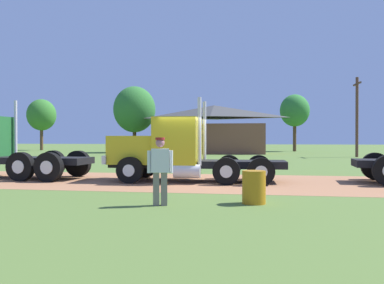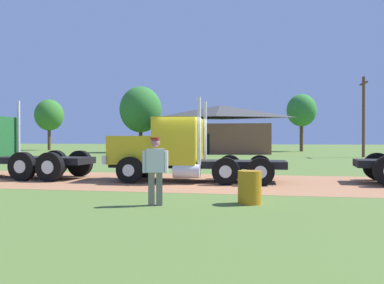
# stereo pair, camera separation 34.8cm
# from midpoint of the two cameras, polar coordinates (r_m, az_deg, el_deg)

# --- Properties ---
(ground_plane) EXTENTS (200.00, 200.00, 0.00)m
(ground_plane) POSITION_cam_midpoint_polar(r_m,az_deg,el_deg) (15.95, -0.15, -5.63)
(ground_plane) COLOR #536E30
(dirt_track) EXTENTS (120.00, 6.72, 0.01)m
(dirt_track) POSITION_cam_midpoint_polar(r_m,az_deg,el_deg) (15.95, -0.15, -5.61)
(dirt_track) COLOR #A16B47
(dirt_track) RESTS_ON ground_plane
(truck_foreground_white) EXTENTS (7.07, 2.83, 3.25)m
(truck_foreground_white) POSITION_cam_midpoint_polar(r_m,az_deg,el_deg) (16.19, -3.16, -1.23)
(truck_foreground_white) COLOR black
(truck_foreground_white) RESTS_ON ground_plane
(visitor_walking_mid) EXTENTS (0.64, 0.37, 1.73)m
(visitor_walking_mid) POSITION_cam_midpoint_polar(r_m,az_deg,el_deg) (10.33, -5.49, -3.68)
(visitor_walking_mid) COLOR silver
(visitor_walking_mid) RESTS_ON ground_plane
(steel_barrel) EXTENTS (0.61, 0.61, 0.86)m
(steel_barrel) POSITION_cam_midpoint_polar(r_m,az_deg,el_deg) (10.71, 7.81, -6.34)
(steel_barrel) COLOR #B27214
(steel_barrel) RESTS_ON ground_plane
(shed_building) EXTENTS (12.01, 5.56, 5.44)m
(shed_building) POSITION_cam_midpoint_polar(r_m,az_deg,el_deg) (45.76, 2.91, 1.70)
(shed_building) COLOR brown
(shed_building) RESTS_ON ground_plane
(utility_pole_near) EXTENTS (0.26, 2.20, 7.25)m
(utility_pole_near) POSITION_cam_midpoint_polar(r_m,az_deg,el_deg) (39.54, 22.03, 3.62)
(utility_pole_near) COLOR brown
(utility_pole_near) RESTS_ON ground_plane
(tree_left) EXTENTS (4.08, 4.08, 7.31)m
(tree_left) POSITION_cam_midpoint_polar(r_m,az_deg,el_deg) (61.90, -20.63, 3.58)
(tree_left) COLOR #513823
(tree_left) RESTS_ON ground_plane
(tree_mid) EXTENTS (5.06, 5.06, 7.98)m
(tree_mid) POSITION_cam_midpoint_polar(r_m,az_deg,el_deg) (49.41, -8.33, 4.56)
(tree_mid) COLOR #513823
(tree_mid) RESTS_ON ground_plane
(tree_right) EXTENTS (3.82, 3.82, 7.44)m
(tree_right) POSITION_cam_midpoint_polar(r_m,az_deg,el_deg) (54.51, 14.12, 4.29)
(tree_right) COLOR #513823
(tree_right) RESTS_ON ground_plane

